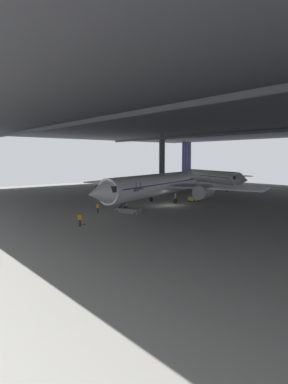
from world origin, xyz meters
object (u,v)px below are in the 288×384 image
object	(u,v)px
traffic_cone_orange	(83,222)
baggage_tug	(193,198)
crew_worker_near_nose	(80,219)
crew_worker_by_stairs	(98,207)
airplane_main	(158,184)
boarding_stairs	(129,208)
airplane_distant	(208,176)

from	to	relation	value
traffic_cone_orange	baggage_tug	bearing A→B (deg)	101.25
crew_worker_near_nose	crew_worker_by_stairs	distance (m)	9.02
airplane_main	crew_worker_near_nose	world-z (taller)	airplane_main
boarding_stairs	baggage_tug	world-z (taller)	boarding_stairs
boarding_stairs	traffic_cone_orange	bearing A→B (deg)	-71.48
boarding_stairs	traffic_cone_orange	distance (m)	9.95
crew_worker_near_nose	traffic_cone_orange	world-z (taller)	crew_worker_near_nose
airplane_distant	baggage_tug	xyz separation A→B (m)	(14.46, -22.25, -2.68)
airplane_main	crew_worker_near_nose	bearing A→B (deg)	-68.69
boarding_stairs	crew_worker_near_nose	size ratio (longest dim) A/B	2.89
baggage_tug	crew_worker_by_stairs	bearing A→B (deg)	-91.17
airplane_main	airplane_distant	distance (m)	32.34
boarding_stairs	crew_worker_near_nose	distance (m)	10.94
traffic_cone_orange	boarding_stairs	bearing A→B (deg)	108.52
boarding_stairs	airplane_distant	bearing A→B (deg)	112.90
boarding_stairs	baggage_tug	bearing A→B (deg)	97.01
airplane_main	crew_worker_by_stairs	xyz separation A→B (m)	(1.36, -13.22, -2.55)
crew_worker_near_nose	airplane_distant	world-z (taller)	airplane_distant
crew_worker_by_stairs	airplane_distant	xyz separation A→B (m)	(-14.04, 42.96, 2.31)
airplane_distant	baggage_tug	size ratio (longest dim) A/B	12.78
airplane_distant	boarding_stairs	bearing A→B (deg)	-67.10
crew_worker_by_stairs	baggage_tug	bearing A→B (deg)	88.83
crew_worker_by_stairs	baggage_tug	distance (m)	20.72
airplane_main	crew_worker_near_nose	distance (m)	21.26
boarding_stairs	traffic_cone_orange	xyz separation A→B (m)	(3.16, -9.43, -0.44)
crew_worker_near_nose	traffic_cone_orange	distance (m)	1.23
boarding_stairs	crew_worker_by_stairs	size ratio (longest dim) A/B	2.94
airplane_main	airplane_distant	bearing A→B (deg)	113.08
crew_worker_near_nose	traffic_cone_orange	size ratio (longest dim) A/B	2.69
traffic_cone_orange	baggage_tug	distance (m)	26.85
traffic_cone_orange	baggage_tug	world-z (taller)	baggage_tug
airplane_main	traffic_cone_orange	distance (m)	20.34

